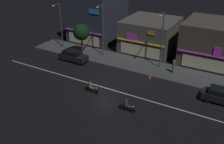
{
  "coord_description": "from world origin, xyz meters",
  "views": [
    {
      "loc": [
        14.47,
        -23.52,
        16.16
      ],
      "look_at": [
        0.43,
        1.11,
        1.79
      ],
      "focal_mm": 41.61,
      "sensor_mm": 36.0,
      "label": 1
    }
  ],
  "objects_px": {
    "streetlamp_west": "(60,22)",
    "parked_car_near_kerb": "(73,56)",
    "motorcycle_lead": "(127,106)",
    "streetlamp_mid": "(102,27)",
    "motorcycle_following": "(91,88)",
    "traffic_cone": "(150,76)",
    "streetlamp_east": "(162,37)",
    "pedestrian_on_sidewalk": "(173,67)",
    "parked_car_trailing": "(222,96)"
  },
  "relations": [
    {
      "from": "parked_car_near_kerb",
      "to": "motorcycle_lead",
      "type": "height_order",
      "value": "parked_car_near_kerb"
    },
    {
      "from": "motorcycle_following",
      "to": "motorcycle_lead",
      "type": "bearing_deg",
      "value": 169.06
    },
    {
      "from": "traffic_cone",
      "to": "streetlamp_west",
      "type": "bearing_deg",
      "value": 171.01
    },
    {
      "from": "streetlamp_west",
      "to": "streetlamp_east",
      "type": "bearing_deg",
      "value": 2.03
    },
    {
      "from": "pedestrian_on_sidewalk",
      "to": "traffic_cone",
      "type": "relative_size",
      "value": 3.51
    },
    {
      "from": "motorcycle_lead",
      "to": "motorcycle_following",
      "type": "relative_size",
      "value": 1.0
    },
    {
      "from": "parked_car_near_kerb",
      "to": "motorcycle_following",
      "type": "distance_m",
      "value": 9.6
    },
    {
      "from": "parked_car_near_kerb",
      "to": "traffic_cone",
      "type": "bearing_deg",
      "value": 2.95
    },
    {
      "from": "streetlamp_west",
      "to": "streetlamp_east",
      "type": "distance_m",
      "value": 16.94
    },
    {
      "from": "parked_car_near_kerb",
      "to": "traffic_cone",
      "type": "height_order",
      "value": "parked_car_near_kerb"
    },
    {
      "from": "motorcycle_lead",
      "to": "streetlamp_west",
      "type": "bearing_deg",
      "value": -32.18
    },
    {
      "from": "streetlamp_mid",
      "to": "streetlamp_east",
      "type": "relative_size",
      "value": 1.0
    },
    {
      "from": "streetlamp_west",
      "to": "traffic_cone",
      "type": "bearing_deg",
      "value": -8.99
    },
    {
      "from": "parked_car_near_kerb",
      "to": "motorcycle_following",
      "type": "height_order",
      "value": "parked_car_near_kerb"
    },
    {
      "from": "pedestrian_on_sidewalk",
      "to": "motorcycle_following",
      "type": "distance_m",
      "value": 11.82
    },
    {
      "from": "parked_car_trailing",
      "to": "traffic_cone",
      "type": "distance_m",
      "value": 9.25
    },
    {
      "from": "streetlamp_mid",
      "to": "motorcycle_following",
      "type": "distance_m",
      "value": 11.58
    },
    {
      "from": "streetlamp_west",
      "to": "streetlamp_mid",
      "type": "bearing_deg",
      "value": 2.82
    },
    {
      "from": "streetlamp_west",
      "to": "motorcycle_following",
      "type": "height_order",
      "value": "streetlamp_west"
    },
    {
      "from": "streetlamp_east",
      "to": "parked_car_trailing",
      "type": "bearing_deg",
      "value": -27.46
    },
    {
      "from": "streetlamp_east",
      "to": "pedestrian_on_sidewalk",
      "type": "distance_m",
      "value": 4.34
    },
    {
      "from": "parked_car_trailing",
      "to": "motorcycle_following",
      "type": "distance_m",
      "value": 14.82
    },
    {
      "from": "pedestrian_on_sidewalk",
      "to": "traffic_cone",
      "type": "height_order",
      "value": "pedestrian_on_sidewalk"
    },
    {
      "from": "pedestrian_on_sidewalk",
      "to": "streetlamp_east",
      "type": "bearing_deg",
      "value": 81.03
    },
    {
      "from": "parked_car_near_kerb",
      "to": "motorcycle_lead",
      "type": "relative_size",
      "value": 2.26
    },
    {
      "from": "motorcycle_lead",
      "to": "pedestrian_on_sidewalk",
      "type": "bearing_deg",
      "value": -98.75
    },
    {
      "from": "streetlamp_west",
      "to": "pedestrian_on_sidewalk",
      "type": "height_order",
      "value": "streetlamp_west"
    },
    {
      "from": "motorcycle_lead",
      "to": "motorcycle_following",
      "type": "height_order",
      "value": "same"
    },
    {
      "from": "streetlamp_west",
      "to": "traffic_cone",
      "type": "height_order",
      "value": "streetlamp_west"
    },
    {
      "from": "streetlamp_east",
      "to": "motorcycle_following",
      "type": "bearing_deg",
      "value": -115.12
    },
    {
      "from": "streetlamp_west",
      "to": "motorcycle_lead",
      "type": "relative_size",
      "value": 3.86
    },
    {
      "from": "streetlamp_mid",
      "to": "traffic_cone",
      "type": "relative_size",
      "value": 14.4
    },
    {
      "from": "motorcycle_following",
      "to": "traffic_cone",
      "type": "distance_m",
      "value": 8.27
    },
    {
      "from": "traffic_cone",
      "to": "pedestrian_on_sidewalk",
      "type": "bearing_deg",
      "value": 51.31
    },
    {
      "from": "streetlamp_west",
      "to": "parked_car_trailing",
      "type": "relative_size",
      "value": 1.71
    },
    {
      "from": "parked_car_near_kerb",
      "to": "motorcycle_following",
      "type": "xyz_separation_m",
      "value": [
        7.34,
        -6.18,
        -0.24
      ]
    },
    {
      "from": "streetlamp_west",
      "to": "parked_car_near_kerb",
      "type": "distance_m",
      "value": 6.88
    },
    {
      "from": "streetlamp_mid",
      "to": "motorcycle_following",
      "type": "bearing_deg",
      "value": -65.61
    },
    {
      "from": "motorcycle_lead",
      "to": "parked_car_near_kerb",
      "type": "bearing_deg",
      "value": -31.13
    },
    {
      "from": "pedestrian_on_sidewalk",
      "to": "parked_car_trailing",
      "type": "xyz_separation_m",
      "value": [
        6.89,
        -4.22,
        -0.17
      ]
    },
    {
      "from": "streetlamp_east",
      "to": "parked_car_trailing",
      "type": "distance_m",
      "value": 10.95
    },
    {
      "from": "streetlamp_mid",
      "to": "pedestrian_on_sidewalk",
      "type": "xyz_separation_m",
      "value": [
        11.39,
        -0.28,
        -3.72
      ]
    },
    {
      "from": "motorcycle_following",
      "to": "traffic_cone",
      "type": "xyz_separation_m",
      "value": [
        4.7,
        6.8,
        -0.36
      ]
    },
    {
      "from": "streetlamp_west",
      "to": "parked_car_trailing",
      "type": "xyz_separation_m",
      "value": [
        26.02,
        -4.13,
        -3.59
      ]
    },
    {
      "from": "streetlamp_west",
      "to": "parked_car_near_kerb",
      "type": "bearing_deg",
      "value": -34.13
    },
    {
      "from": "parked_car_trailing",
      "to": "motorcycle_lead",
      "type": "distance_m",
      "value": 10.74
    },
    {
      "from": "streetlamp_mid",
      "to": "traffic_cone",
      "type": "height_order",
      "value": "streetlamp_mid"
    },
    {
      "from": "streetlamp_mid",
      "to": "parked_car_near_kerb",
      "type": "bearing_deg",
      "value": -127.99
    },
    {
      "from": "pedestrian_on_sidewalk",
      "to": "parked_car_trailing",
      "type": "distance_m",
      "value": 8.09
    },
    {
      "from": "parked_car_near_kerb",
      "to": "traffic_cone",
      "type": "distance_m",
      "value": 12.07
    }
  ]
}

